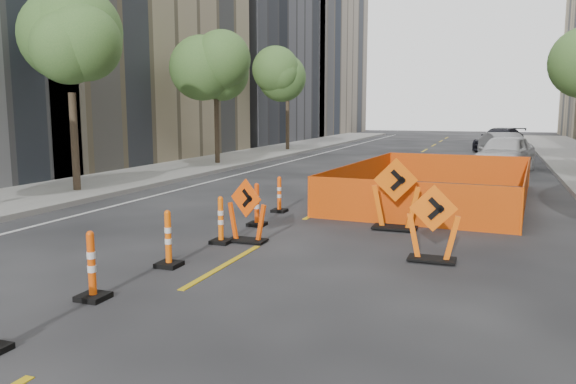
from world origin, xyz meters
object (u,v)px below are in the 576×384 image
at_px(channelizer_4, 92,265).
at_px(chevron_sign_center, 396,194).
at_px(parked_car_near, 505,154).
at_px(chevron_sign_left, 247,211).
at_px(parked_car_far, 500,139).
at_px(chevron_sign_right, 433,223).
at_px(channelizer_8, 279,194).
at_px(channelizer_6, 221,220).
at_px(parked_car_mid, 505,147).
at_px(channelizer_7, 257,205).
at_px(channelizer_5, 168,239).

relative_size(channelizer_4, chevron_sign_center, 0.62).
bearing_deg(parked_car_near, channelizer_4, -93.35).
height_order(chevron_sign_left, parked_car_far, parked_car_far).
bearing_deg(chevron_sign_left, chevron_sign_right, 13.80).
bearing_deg(chevron_sign_right, parked_car_far, 78.77).
bearing_deg(channelizer_8, channelizer_6, -87.61).
height_order(channelizer_8, chevron_sign_right, chevron_sign_right).
bearing_deg(channelizer_8, parked_car_near, 64.77).
xyz_separation_m(chevron_sign_right, parked_car_mid, (1.49, 22.53, 0.03)).
height_order(channelizer_6, chevron_sign_center, chevron_sign_center).
xyz_separation_m(channelizer_6, channelizer_8, (-0.16, 3.78, -0.01)).
bearing_deg(channelizer_4, channelizer_6, 87.38).
bearing_deg(channelizer_4, channelizer_7, 88.30).
bearing_deg(chevron_sign_left, channelizer_7, 123.25).
relative_size(chevron_sign_left, chevron_sign_center, 0.80).
height_order(channelizer_4, channelizer_7, channelizer_7).
bearing_deg(channelizer_5, channelizer_6, 87.86).
relative_size(channelizer_6, parked_car_far, 0.19).
bearing_deg(channelizer_7, channelizer_6, -89.87).
bearing_deg(channelizer_6, chevron_sign_right, 1.03).
xyz_separation_m(channelizer_6, channelizer_7, (-0.00, 1.89, 0.02)).
bearing_deg(chevron_sign_center, channelizer_4, -134.79).
bearing_deg(parked_car_near, chevron_sign_right, -82.00).
xyz_separation_m(channelizer_8, chevron_sign_center, (3.33, -1.19, 0.35)).
relative_size(channelizer_5, channelizer_6, 1.03).
height_order(chevron_sign_right, parked_car_far, parked_car_far).
bearing_deg(parked_car_far, channelizer_6, -82.01).
xyz_separation_m(channelizer_7, parked_car_near, (5.69, 14.30, 0.32)).
relative_size(chevron_sign_center, chevron_sign_right, 1.17).
bearing_deg(parked_car_mid, chevron_sign_left, -121.93).
height_order(channelizer_7, chevron_sign_left, chevron_sign_left).
xyz_separation_m(chevron_sign_center, parked_car_near, (2.52, 13.60, -0.00)).
relative_size(chevron_sign_left, parked_car_mid, 0.30).
distance_m(channelizer_6, channelizer_8, 3.79).
relative_size(chevron_sign_left, chevron_sign_right, 0.94).
height_order(chevron_sign_center, parked_car_mid, chevron_sign_center).
distance_m(channelizer_8, chevron_sign_left, 3.55).
xyz_separation_m(channelizer_7, chevron_sign_left, (0.47, -1.60, 0.15)).
bearing_deg(chevron_sign_left, parked_car_near, 88.81).
distance_m(parked_car_near, parked_car_mid, 6.41).
bearing_deg(channelizer_5, parked_car_near, 72.33).
height_order(channelizer_5, parked_car_near, parked_car_near).
xyz_separation_m(channelizer_5, chevron_sign_center, (3.25, 4.48, 0.33)).
bearing_deg(chevron_sign_center, chevron_sign_right, -83.38).
relative_size(channelizer_8, parked_car_far, 0.18).
bearing_deg(channelizer_5, chevron_sign_right, 24.35).
distance_m(channelizer_6, chevron_sign_center, 4.11).
bearing_deg(channelizer_5, parked_car_far, 79.91).
bearing_deg(parked_car_mid, channelizer_4, -121.24).
height_order(channelizer_5, chevron_sign_center, chevron_sign_center).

